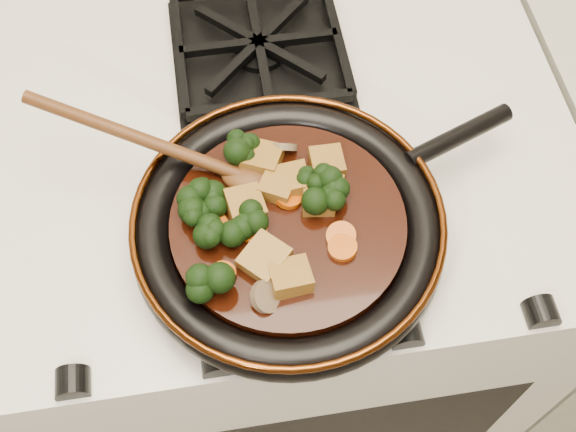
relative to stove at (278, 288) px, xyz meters
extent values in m
cube|color=silver|center=(0.00, 0.00, 0.00)|extent=(0.76, 0.60, 0.90)
cylinder|color=black|center=(-0.01, -0.16, 0.48)|extent=(0.32, 0.32, 0.01)
torus|color=black|center=(-0.01, -0.16, 0.49)|extent=(0.34, 0.34, 0.04)
torus|color=#4C230A|center=(-0.01, -0.16, 0.51)|extent=(0.34, 0.34, 0.01)
cylinder|color=black|center=(0.21, -0.07, 0.51)|extent=(0.14, 0.07, 0.02)
cylinder|color=black|center=(-0.01, -0.16, 0.50)|extent=(0.26, 0.26, 0.02)
cube|color=brown|center=(-0.02, -0.23, 0.52)|extent=(0.05, 0.04, 0.03)
cube|color=brown|center=(-0.04, -0.20, 0.52)|extent=(0.06, 0.06, 0.03)
cube|color=brown|center=(-0.05, -0.13, 0.52)|extent=(0.05, 0.05, 0.03)
cube|color=brown|center=(-0.01, -0.11, 0.52)|extent=(0.05, 0.05, 0.02)
cube|color=brown|center=(-0.02, -0.08, 0.52)|extent=(0.05, 0.06, 0.03)
cube|color=brown|center=(0.04, -0.13, 0.52)|extent=(0.05, 0.06, 0.03)
cube|color=brown|center=(0.00, -0.11, 0.52)|extent=(0.04, 0.04, 0.03)
cube|color=brown|center=(0.05, -0.09, 0.52)|extent=(0.04, 0.04, 0.02)
cube|color=brown|center=(0.03, -0.14, 0.52)|extent=(0.04, 0.04, 0.03)
cylinder|color=#BE4705|center=(0.04, -0.20, 0.51)|extent=(0.03, 0.03, 0.01)
cylinder|color=#BE4705|center=(-0.05, -0.16, 0.51)|extent=(0.03, 0.03, 0.02)
cylinder|color=#BE4705|center=(-0.08, -0.15, 0.51)|extent=(0.03, 0.03, 0.02)
cylinder|color=#BE4705|center=(-0.08, -0.21, 0.51)|extent=(0.03, 0.03, 0.01)
cylinder|color=#BE4705|center=(0.00, -0.13, 0.51)|extent=(0.03, 0.03, 0.01)
cylinder|color=#BE4705|center=(0.05, -0.18, 0.51)|extent=(0.03, 0.03, 0.02)
cylinder|color=brown|center=(-0.10, -0.14, 0.52)|extent=(0.04, 0.04, 0.03)
cylinder|color=brown|center=(-0.04, -0.24, 0.52)|extent=(0.05, 0.05, 0.03)
cylinder|color=brown|center=(0.00, -0.06, 0.52)|extent=(0.04, 0.03, 0.03)
ellipsoid|color=#4D2910|center=(-0.04, -0.10, 0.51)|extent=(0.07, 0.06, 0.02)
cylinder|color=#4D2910|center=(-0.16, -0.05, 0.54)|extent=(0.02, 0.02, 0.25)
camera|label=1|loc=(-0.07, -0.53, 1.18)|focal=45.00mm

